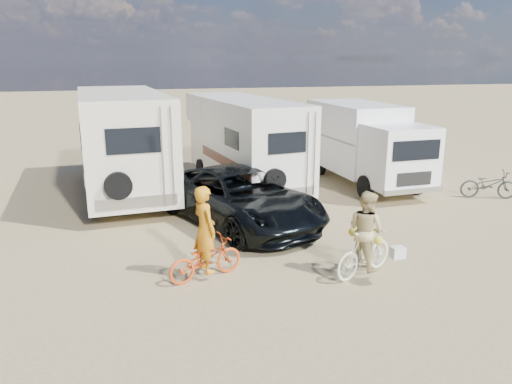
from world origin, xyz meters
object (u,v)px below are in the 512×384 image
object	(u,v)px
dark_suv	(240,197)
bike_parked	(489,184)
rv_left	(123,145)
bike_woman	(364,252)
cooler	(236,226)
rider_man	(205,237)
rv_main	(244,144)
crate	(292,201)
bike_man	(206,259)
box_truck	(366,145)
rider_woman	(365,238)

from	to	relation	value
dark_suv	bike_parked	distance (m)	8.97
dark_suv	rv_left	bearing A→B (deg)	106.74
rv_left	bike_woman	bearing A→B (deg)	-63.16
rv_left	cooler	size ratio (longest dim) A/B	13.91
bike_woman	rider_man	world-z (taller)	rider_man
bike_woman	bike_parked	distance (m)	8.46
bike_woman	cooler	size ratio (longest dim) A/B	3.27
rv_main	bike_parked	xyz separation A→B (m)	(7.84, -3.60, -1.16)
rider_man	rv_main	bearing A→B (deg)	-38.74
crate	bike_woman	bearing A→B (deg)	-92.06
bike_man	rv_left	bearing A→B (deg)	-7.02
bike_parked	cooler	size ratio (longest dim) A/B	3.44
rv_main	bike_parked	distance (m)	8.71
rv_main	cooler	bearing A→B (deg)	-114.10
bike_parked	rider_man	bearing A→B (deg)	131.51
box_truck	dark_suv	bearing A→B (deg)	-151.10
bike_woman	crate	xyz separation A→B (m)	(0.20, 5.45, -0.37)
rider_man	rider_woman	size ratio (longest dim) A/B	1.09
box_truck	bike_man	world-z (taller)	box_truck
rider_woman	crate	world-z (taller)	rider_woman
rv_left	rider_woman	distance (m)	9.81
rv_left	box_truck	bearing A→B (deg)	-9.28
bike_woman	rv_left	bearing A→B (deg)	6.51
cooler	bike_woman	bearing A→B (deg)	-71.76
bike_man	box_truck	bearing A→B (deg)	-65.89
rv_main	bike_man	distance (m)	8.02
rv_main	dark_suv	size ratio (longest dim) A/B	1.22
box_truck	cooler	xyz separation A→B (m)	(-6.07, -4.20, -1.29)
rider_woman	cooler	bearing A→B (deg)	8.09
rv_left	box_truck	distance (m)	8.98
rider_man	crate	world-z (taller)	rider_man
rider_man	bike_parked	size ratio (longest dim) A/B	1.03
rv_left	rider_woman	bearing A→B (deg)	-63.16
rider_woman	bike_parked	bearing A→B (deg)	-81.63
rv_left	bike_woman	size ratio (longest dim) A/B	4.25
box_truck	bike_woman	size ratio (longest dim) A/B	3.56
crate	rv_left	bearing A→B (deg)	150.86
bike_woman	box_truck	bearing A→B (deg)	-51.79
rv_main	rider_man	bearing A→B (deg)	-117.67
rv_main	rider_woman	size ratio (longest dim) A/B	4.02
dark_suv	bike_man	bearing A→B (deg)	-135.50
rider_woman	bike_parked	distance (m)	8.46
rider_woman	rider_man	bearing A→B (deg)	53.27
rv_main	cooler	distance (m)	5.22
rv_left	bike_parked	size ratio (longest dim) A/B	4.04
rv_left	rider_man	distance (m)	7.83
bike_parked	bike_woman	bearing A→B (deg)	144.38
rider_man	bike_woman	bearing A→B (deg)	-120.97
rider_man	bike_parked	world-z (taller)	rider_man
rv_main	rv_left	xyz separation A→B (m)	(-4.29, 0.17, 0.15)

